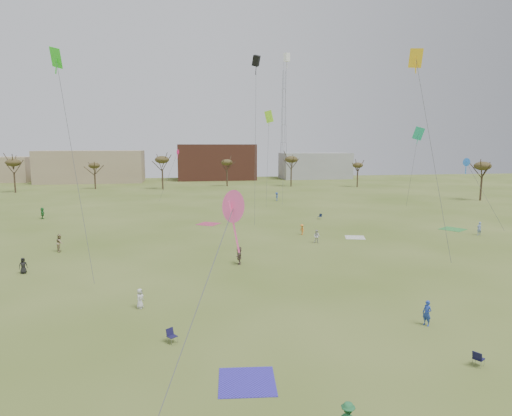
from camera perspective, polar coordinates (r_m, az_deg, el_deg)
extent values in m
plane|color=#435A1C|center=(33.96, 3.60, -12.14)|extent=(260.00, 260.00, 0.00)
imported|color=silver|center=(33.51, -14.94, -11.37)|extent=(0.73, 0.85, 1.47)
imported|color=#223D9E|center=(31.58, 21.48, -12.69)|extent=(0.62, 0.73, 1.69)
imported|color=#998661|center=(53.48, -24.29, -4.19)|extent=(0.86, 1.04, 1.95)
imported|color=brown|center=(43.75, -2.23, -6.22)|extent=(0.77, 1.72, 1.79)
imported|color=black|center=(46.00, -28.18, -6.67)|extent=(0.87, 0.75, 1.50)
imported|color=orange|center=(58.15, 6.03, -2.81)|extent=(0.71, 1.00, 1.41)
imported|color=#758EC4|center=(64.61, 27.19, -2.40)|extent=(0.70, 0.51, 1.79)
imported|color=silver|center=(53.43, 7.97, -3.72)|extent=(0.99, 0.93, 1.62)
imported|color=#297C36|center=(78.13, -26.17, -0.61)|extent=(1.07, 1.80, 1.85)
imported|color=#22429F|center=(93.09, 2.72, 1.51)|extent=(0.70, 1.18, 1.80)
cube|color=#352AB8|center=(23.61, -1.20, -21.81)|extent=(3.15, 3.15, 0.03)
cube|color=silver|center=(57.64, 12.83, -3.79)|extent=(3.07, 3.07, 0.03)
cube|color=#B3375A|center=(66.07, -6.25, -2.10)|extent=(4.05, 4.05, 0.03)
cube|color=#338E3B|center=(67.64, 24.36, -2.55)|extent=(4.12, 4.12, 0.03)
cube|color=#18153B|center=(27.75, -10.92, -16.17)|extent=(0.70, 0.70, 0.04)
cube|color=#18153B|center=(27.83, -11.22, -15.59)|extent=(0.48, 0.40, 0.44)
cube|color=#131336|center=(27.57, 27.13, -17.14)|extent=(0.69, 0.69, 0.04)
cube|color=#131336|center=(27.28, 26.98, -16.88)|extent=(0.37, 0.49, 0.44)
cube|color=#141D38|center=(70.66, 8.34, -1.12)|extent=(0.69, 0.69, 0.04)
cube|color=#141D38|center=(70.80, 8.46, -0.91)|extent=(0.38, 0.49, 0.44)
cone|color=#C81556|center=(84.58, -10.22, 7.26)|extent=(0.91, 0.07, 0.91)
cube|color=#C81556|center=(84.59, -10.21, 6.86)|extent=(0.08, 0.08, 1.50)
cylinder|color=#4C4C51|center=(85.06, -11.42, 3.98)|extent=(3.86, 0.53, 9.64)
cube|color=gold|center=(46.28, 20.19, 17.94)|extent=(0.90, 0.90, 1.76)
cube|color=gold|center=(46.17, 20.15, 17.19)|extent=(0.08, 0.08, 1.59)
cylinder|color=#4C4C51|center=(44.50, 22.20, 5.88)|extent=(2.47, 4.00, 19.11)
cube|color=black|center=(64.13, 0.02, 18.73)|extent=(0.83, 0.83, 1.43)
cube|color=black|center=(63.98, 0.02, 18.00)|extent=(0.08, 0.08, 2.14)
cylinder|color=#4C4C51|center=(60.91, -0.08, 8.60)|extent=(1.01, 4.24, 22.58)
cone|color=#EE4B91|center=(19.66, -2.91, 0.21)|extent=(1.49, 0.11, 1.49)
cube|color=#EE4B91|center=(19.81, -2.89, -2.51)|extent=(0.08, 0.08, 2.44)
cylinder|color=#4C4C51|center=(18.02, -8.18, -14.13)|extent=(4.01, 5.33, 8.21)
cube|color=white|center=(85.97, 4.05, 19.09)|extent=(0.88, 0.88, 1.51)
cube|color=white|center=(85.81, 4.04, 18.51)|extent=(0.08, 0.08, 2.27)
cylinder|color=#4C4C51|center=(81.90, 3.75, 10.08)|extent=(1.83, 4.91, 27.11)
cube|color=#9CF028|center=(80.01, 1.71, 11.88)|extent=(1.06, 1.06, 2.08)
cube|color=#9CF028|center=(79.97, 1.71, 11.35)|extent=(0.08, 0.08, 1.88)
cylinder|color=#4C4C51|center=(78.09, 1.52, 6.10)|extent=(1.22, 3.51, 15.98)
cube|color=green|center=(40.77, -24.72, 17.44)|extent=(0.82, 0.82, 1.60)
cube|color=green|center=(40.68, -24.67, 16.66)|extent=(0.08, 0.08, 1.44)
cylinder|color=#4C4C51|center=(38.02, -22.62, 4.68)|extent=(2.81, 3.92, 17.96)
cone|color=blue|center=(63.37, 25.83, 5.43)|extent=(1.07, 0.08, 1.07)
cube|color=blue|center=(63.39, 25.79, 4.81)|extent=(0.08, 0.08, 1.76)
cylinder|color=#4C4C51|center=(63.65, 27.81, 1.38)|extent=(4.01, 3.05, 8.72)
cube|color=#1AA076|center=(80.55, 20.50, 9.13)|extent=(1.10, 1.10, 2.16)
cube|color=#1AA076|center=(80.53, 20.47, 8.59)|extent=(0.08, 0.08, 1.94)
cylinder|color=#4C4C51|center=(81.34, 19.76, 4.61)|extent=(0.60, 1.95, 12.87)
cylinder|color=#3A2B1E|center=(124.06, -29.04, 2.94)|extent=(0.40, 0.40, 5.10)
ellipsoid|color=#473D1E|center=(123.79, -29.20, 5.21)|extent=(3.57, 3.57, 1.87)
cylinder|color=#3A2B1E|center=(125.32, -20.33, 3.33)|extent=(0.40, 0.40, 4.32)
ellipsoid|color=#473D1E|center=(125.07, -20.42, 5.23)|extent=(3.02, 3.02, 1.58)
cylinder|color=#3A2B1E|center=(119.35, -12.13, 3.70)|extent=(0.40, 0.40, 5.40)
ellipsoid|color=#473D1E|center=(119.07, -12.21, 6.20)|extent=(3.78, 3.78, 1.98)
cylinder|color=#3A2B1E|center=(126.01, -3.81, 3.93)|extent=(0.40, 0.40, 4.68)
ellipsoid|color=#473D1E|center=(125.75, -3.83, 5.99)|extent=(3.28, 3.28, 1.72)
cylinder|color=#3A2B1E|center=(125.31, 4.62, 4.04)|extent=(0.40, 0.40, 5.28)
ellipsoid|color=#473D1E|center=(125.04, 4.65, 6.37)|extent=(3.70, 3.70, 1.94)
cylinder|color=#3A2B1E|center=(126.45, 13.13, 3.64)|extent=(0.40, 0.40, 4.20)
ellipsoid|color=#473D1E|center=(126.20, 13.19, 5.48)|extent=(2.94, 2.94, 1.54)
cylinder|color=#3A2B1E|center=(104.90, 27.37, 2.25)|extent=(0.40, 0.40, 5.04)
ellipsoid|color=#473D1E|center=(104.58, 27.55, 4.90)|extent=(3.53, 3.53, 1.85)
cube|color=#937F60|center=(148.63, -20.72, 5.10)|extent=(32.00, 14.00, 10.00)
cube|color=brown|center=(151.55, -5.28, 6.03)|extent=(26.00, 16.00, 12.00)
cube|color=gray|center=(156.51, 7.73, 5.51)|extent=(24.00, 12.00, 9.00)
cylinder|color=#9EA3A8|center=(160.76, 3.91, 10.81)|extent=(0.16, 0.16, 38.00)
cylinder|color=#9EA3A8|center=(161.20, 3.37, 10.80)|extent=(0.16, 0.16, 38.00)
cylinder|color=#9EA3A8|center=(159.68, 3.50, 10.83)|extent=(0.16, 0.16, 38.00)
cylinder|color=#9EA3A8|center=(162.75, 3.66, 18.04)|extent=(0.10, 0.10, 3.00)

